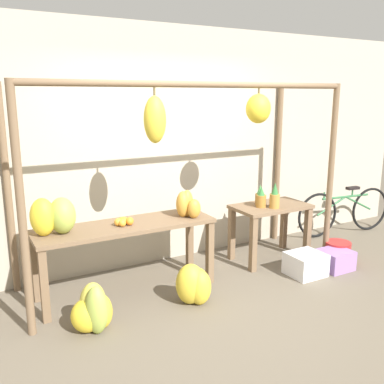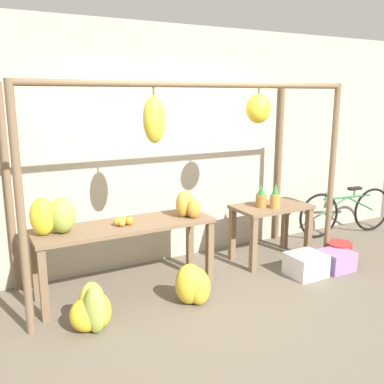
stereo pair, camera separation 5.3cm
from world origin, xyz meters
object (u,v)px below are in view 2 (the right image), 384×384
at_px(parked_bicycle, 346,211).
at_px(papaya_pile, 186,205).
at_px(orange_pile, 123,221).
at_px(blue_bucket, 339,252).
at_px(banana_pile_ground_left, 92,310).
at_px(fruit_crate_purple, 336,260).
at_px(pineapple_cluster, 267,198).
at_px(banana_pile_ground_right, 194,285).
at_px(fruit_crate_white, 306,265).
at_px(banana_pile_on_table, 54,216).

height_order(parked_bicycle, papaya_pile, papaya_pile).
height_order(orange_pile, blue_bucket, orange_pile).
relative_size(banana_pile_ground_left, parked_bicycle, 0.27).
bearing_deg(fruit_crate_purple, parked_bicycle, 38.46).
bearing_deg(pineapple_cluster, banana_pile_ground_right, -157.51).
bearing_deg(papaya_pile, banana_pile_ground_right, -110.16).
relative_size(blue_bucket, parked_bicycle, 0.19).
distance_m(banana_pile_ground_right, blue_bucket, 2.07).
height_order(pineapple_cluster, parked_bicycle, pineapple_cluster).
bearing_deg(banana_pile_ground_right, fruit_crate_white, -1.07).
xyz_separation_m(banana_pile_ground_left, fruit_crate_white, (2.45, -0.01, -0.06)).
height_order(orange_pile, papaya_pile, papaya_pile).
bearing_deg(blue_bucket, pineapple_cluster, 150.27).
relative_size(orange_pile, blue_bucket, 0.61).
bearing_deg(fruit_crate_purple, blue_bucket, 37.10).
bearing_deg(banana_pile_ground_left, fruit_crate_purple, -1.09).
xyz_separation_m(orange_pile, blue_bucket, (2.58, -0.45, -0.65)).
distance_m(banana_pile_ground_left, fruit_crate_purple, 2.88).
relative_size(banana_pile_on_table, fruit_crate_purple, 1.30).
bearing_deg(banana_pile_ground_right, pineapple_cluster, 22.49).
distance_m(fruit_crate_white, blue_bucket, 0.64).
relative_size(fruit_crate_white, fruit_crate_purple, 1.11).
bearing_deg(fruit_crate_white, banana_pile_on_table, 167.01).
bearing_deg(fruit_crate_white, blue_bucket, 9.64).
bearing_deg(blue_bucket, banana_pile_ground_left, -178.18).
relative_size(pineapple_cluster, fruit_crate_purple, 0.87).
relative_size(orange_pile, papaya_pile, 0.55).
relative_size(orange_pile, pineapple_cluster, 0.62).
bearing_deg(parked_bicycle, banana_pile_on_table, -176.60).
distance_m(banana_pile_ground_left, fruit_crate_white, 2.45).
relative_size(parked_bicycle, papaya_pile, 4.63).
distance_m(parked_bicycle, papaya_pile, 2.87).
xyz_separation_m(fruit_crate_white, fruit_crate_purple, (0.43, -0.05, -0.01)).
height_order(orange_pile, banana_pile_ground_right, orange_pile).
bearing_deg(pineapple_cluster, papaya_pile, -179.11).
relative_size(pineapple_cluster, blue_bucket, 0.99).
distance_m(blue_bucket, papaya_pile, 2.06).
bearing_deg(blue_bucket, orange_pile, 170.08).
height_order(orange_pile, fruit_crate_purple, orange_pile).
bearing_deg(banana_pile_ground_left, pineapple_cluster, 13.43).
distance_m(pineapple_cluster, blue_bucket, 1.13).
relative_size(banana_pile_on_table, blue_bucket, 1.49).
bearing_deg(parked_bicycle, orange_pile, -175.25).
bearing_deg(banana_pile_ground_left, papaya_pile, 23.82).
bearing_deg(pineapple_cluster, blue_bucket, -29.73).
relative_size(banana_pile_on_table, parked_bicycle, 0.29).
bearing_deg(blue_bucket, parked_bicycle, 38.74).
height_order(banana_pile_on_table, fruit_crate_white, banana_pile_on_table).
xyz_separation_m(banana_pile_on_table, parked_bicycle, (4.17, 0.25, -0.56)).
relative_size(banana_pile_ground_left, banana_pile_ground_right, 1.06).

